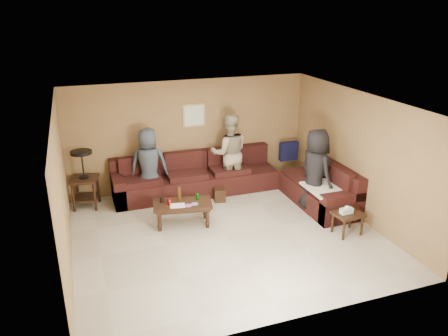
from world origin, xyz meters
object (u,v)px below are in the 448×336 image
object	(u,v)px
sectional_sofa	(238,183)
person_right	(316,170)
coffee_table	(182,206)
person_left	(149,165)
side_table_right	(348,216)
waste_bin	(220,195)
person_middle	(229,153)
end_table_left	(84,178)

from	to	relation	value
sectional_sofa	person_right	size ratio (longest dim) A/B	2.67
coffee_table	person_left	size ratio (longest dim) A/B	0.73
person_left	person_right	size ratio (longest dim) A/B	0.94
sectional_sofa	person_left	xyz separation A→B (m)	(-1.87, 0.47, 0.49)
side_table_right	person_right	size ratio (longest dim) A/B	0.33
sectional_sofa	waste_bin	xyz separation A→B (m)	(-0.46, -0.06, -0.18)
side_table_right	person_middle	size ratio (longest dim) A/B	0.32
coffee_table	end_table_left	distance (m)	2.27
sectional_sofa	waste_bin	bearing A→B (deg)	-172.36
side_table_right	waste_bin	bearing A→B (deg)	129.60
waste_bin	person_middle	distance (m)	1.01
person_left	person_middle	size ratio (longest dim) A/B	0.91
side_table_right	person_left	size ratio (longest dim) A/B	0.35
sectional_sofa	person_right	world-z (taller)	person_right
person_left	person_right	xyz separation A→B (m)	(3.13, -1.56, 0.05)
waste_bin	end_table_left	bearing A→B (deg)	166.62
sectional_sofa	coffee_table	bearing A→B (deg)	-150.10
waste_bin	person_middle	bearing A→B (deg)	51.97
person_left	coffee_table	bearing A→B (deg)	120.29
sectional_sofa	coffee_table	xyz separation A→B (m)	(-1.48, -0.85, 0.07)
coffee_table	person_left	distance (m)	1.44
sectional_sofa	waste_bin	size ratio (longest dim) A/B	16.26
person_left	sectional_sofa	bearing A→B (deg)	179.67
waste_bin	person_left	xyz separation A→B (m)	(-1.41, 0.53, 0.67)
side_table_right	person_right	world-z (taller)	person_right
coffee_table	side_table_right	world-z (taller)	coffee_table
sectional_sofa	person_right	xyz separation A→B (m)	(1.26, -1.09, 0.54)
sectional_sofa	person_middle	size ratio (longest dim) A/B	2.59
waste_bin	person_middle	size ratio (longest dim) A/B	0.16
end_table_left	person_right	size ratio (longest dim) A/B	0.72
sectional_sofa	coffee_table	size ratio (longest dim) A/B	3.88
coffee_table	end_table_left	world-z (taller)	end_table_left
side_table_right	waste_bin	xyz separation A→B (m)	(-1.78, 2.15, -0.24)
sectional_sofa	coffee_table	world-z (taller)	sectional_sofa
person_right	coffee_table	bearing A→B (deg)	76.35
coffee_table	waste_bin	world-z (taller)	coffee_table
person_middle	side_table_right	bearing A→B (deg)	127.74
person_middle	person_right	size ratio (longest dim) A/B	1.03
waste_bin	person_left	size ratio (longest dim) A/B	0.18
person_middle	end_table_left	bearing A→B (deg)	8.24
person_left	person_middle	xyz separation A→B (m)	(1.82, -0.01, 0.08)
person_right	sectional_sofa	bearing A→B (deg)	40.60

